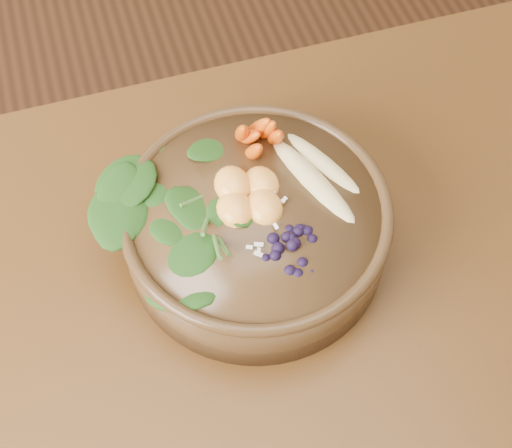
% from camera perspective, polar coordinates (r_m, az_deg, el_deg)
% --- Properties ---
extents(dining_table, '(1.60, 0.90, 0.75)m').
position_cam_1_polar(dining_table, '(0.93, -2.99, -12.83)').
color(dining_table, '#331C0C').
rests_on(dining_table, ground).
extents(stoneware_bowl, '(0.40, 0.40, 0.09)m').
position_cam_1_polar(stoneware_bowl, '(0.87, -0.00, -0.35)').
color(stoneware_bowl, '#442F18').
rests_on(stoneware_bowl, dining_table).
extents(kale_heap, '(0.26, 0.24, 0.05)m').
position_cam_1_polar(kale_heap, '(0.83, -5.41, 3.74)').
color(kale_heap, '#1F4C13').
rests_on(kale_heap, stoneware_bowl).
extents(carrot_cluster, '(0.08, 0.08, 0.09)m').
position_cam_1_polar(carrot_cluster, '(0.86, -0.00, 8.63)').
color(carrot_cluster, '#D44F0B').
rests_on(carrot_cluster, stoneware_bowl).
extents(banana_halves, '(0.11, 0.19, 0.03)m').
position_cam_1_polar(banana_halves, '(0.86, 5.01, 4.87)').
color(banana_halves, '#E0CC84').
rests_on(banana_halves, stoneware_bowl).
extents(mandarin_cluster, '(0.12, 0.12, 0.04)m').
position_cam_1_polar(mandarin_cluster, '(0.83, -0.64, 2.93)').
color(mandarin_cluster, '#FFA239').
rests_on(mandarin_cluster, stoneware_bowl).
extents(blueberry_pile, '(0.17, 0.15, 0.04)m').
position_cam_1_polar(blueberry_pile, '(0.79, 2.89, -1.12)').
color(blueberry_pile, black).
rests_on(blueberry_pile, stoneware_bowl).
extents(coconut_flakes, '(0.12, 0.10, 0.01)m').
position_cam_1_polar(coconut_flakes, '(0.82, 0.99, 0.40)').
color(coconut_flakes, white).
rests_on(coconut_flakes, stoneware_bowl).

